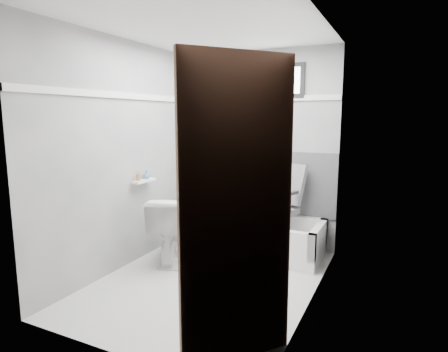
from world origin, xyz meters
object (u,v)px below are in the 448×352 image
Objects in this scene: toilet at (172,229)px; door at (258,232)px; bathtub at (257,236)px; office_chair at (273,205)px; soap_bottle_a at (138,176)px; soap_bottle_b at (146,175)px.

door is (1.60, -1.58, 0.63)m from toilet.
office_chair reaches higher than bathtub.
door reaches higher than soap_bottle_a.
office_chair is 1.19m from toilet.
door reaches higher than office_chair.
soap_bottle_a is 0.14m from soap_bottle_b.
bathtub is 0.75× the size of door.
soap_bottle_a is at bearing 6.11° from toilet.
soap_bottle_a reaches higher than soap_bottle_b.
toilet is 0.70m from soap_bottle_a.
door is at bearing -69.69° from bathtub.
office_chair is 1.49m from soap_bottle_b.
bathtub is 1.02m from toilet.
bathtub is at bearing 110.31° from door.
office_chair is 2.39m from door.
office_chair is 1.56m from soap_bottle_a.
soap_bottle_a is 0.99× the size of soap_bottle_b.
office_chair is 9.35× the size of soap_bottle_b.
bathtub is 2.01× the size of toilet.
soap_bottle_b is (-1.92, 1.57, -0.04)m from door.
office_chair is at bearing -163.87° from toilet.
soap_bottle_a is (-1.92, 1.43, -0.03)m from door.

